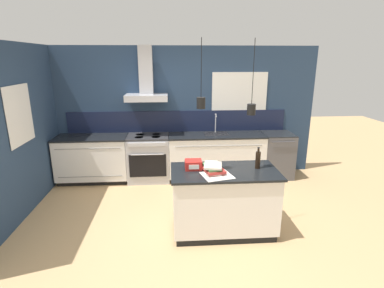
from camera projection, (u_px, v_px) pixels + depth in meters
name	position (u px, v px, depth m)	size (l,w,h in m)	color
ground_plane	(183.00, 221.00, 4.50)	(16.00, 16.00, 0.00)	tan
wall_back	(177.00, 110.00, 6.04)	(5.60, 2.42, 2.60)	navy
wall_left	(24.00, 129.00, 4.64)	(0.08, 3.80, 2.60)	navy
counter_run_left	(93.00, 159.00, 5.88)	(1.37, 0.64, 0.91)	black
counter_run_sink	(216.00, 156.00, 6.05)	(1.91, 0.64, 1.30)	black
oven_range	(149.00, 158.00, 5.95)	(0.81, 0.66, 0.91)	#B5B5BA
dishwasher	(276.00, 155.00, 6.14)	(0.60, 0.65, 0.91)	#4C4C51
kitchen_island	(224.00, 201.00, 4.14)	(1.44, 0.77, 0.91)	black
bottle_on_island	(258.00, 160.00, 4.07)	(0.07, 0.07, 0.30)	black
book_stack	(213.00, 168.00, 3.93)	(0.30, 0.37, 0.12)	silver
red_supply_box	(193.00, 165.00, 4.06)	(0.23, 0.19, 0.12)	red
paper_pile	(217.00, 175.00, 3.84)	(0.44, 0.42, 0.01)	silver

